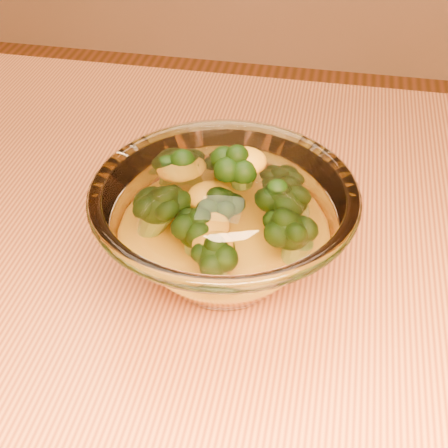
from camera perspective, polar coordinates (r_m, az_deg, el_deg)
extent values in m
cube|color=#B66A36|center=(0.56, 6.45, -7.88)|extent=(1.20, 0.80, 0.04)
cylinder|color=brown|center=(1.20, -19.64, -4.00)|extent=(0.06, 0.06, 0.71)
ellipsoid|color=white|center=(0.56, 0.00, -3.79)|extent=(0.10, 0.10, 0.02)
torus|color=white|center=(0.50, 0.00, 2.84)|extent=(0.22, 0.22, 0.01)
ellipsoid|color=orange|center=(0.54, 0.00, -2.07)|extent=(0.13, 0.13, 0.04)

